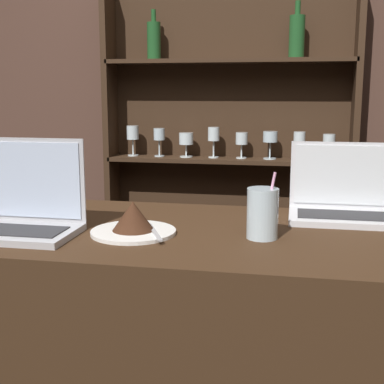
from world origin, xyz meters
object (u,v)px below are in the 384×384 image
laptop_near (23,211)px  water_glass (263,213)px  cake_plate (133,221)px  laptop_far (347,202)px

laptop_near → water_glass: 0.64m
laptop_near → cake_plate: laptop_near is taller
water_glass → laptop_far: bearing=49.3°
cake_plate → laptop_near: bearing=-172.0°
laptop_near → laptop_far: laptop_near is taller
laptop_near → laptop_far: bearing=21.2°
laptop_near → laptop_far: (0.88, 0.34, -0.01)m
laptop_near → water_glass: bearing=5.7°
laptop_near → cake_plate: (0.30, 0.04, -0.03)m
laptop_near → water_glass: size_ratio=1.78×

